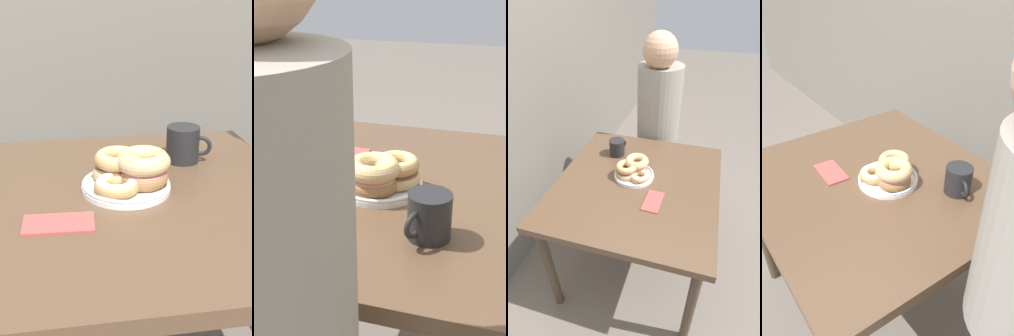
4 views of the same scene
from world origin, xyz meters
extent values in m
plane|color=#70665B|center=(0.00, 0.00, 0.00)|extent=(14.00, 14.00, 0.00)
cube|color=brown|center=(0.00, 0.31, 0.70)|extent=(0.96, 0.89, 0.04)
cylinder|color=#473828|center=(-0.42, -0.07, 0.34)|extent=(0.05, 0.05, 0.68)
cylinder|color=#473828|center=(0.42, -0.07, 0.34)|extent=(0.05, 0.05, 0.68)
cylinder|color=#473828|center=(-0.42, 0.70, 0.34)|extent=(0.05, 0.05, 0.68)
cylinder|color=#473828|center=(0.42, 0.70, 0.34)|extent=(0.05, 0.05, 0.68)
cylinder|color=white|center=(0.04, 0.35, 0.73)|extent=(0.23, 0.23, 0.01)
torus|color=white|center=(0.04, 0.35, 0.74)|extent=(0.22, 0.22, 0.01)
torus|color=#9E7042|center=(0.08, 0.34, 0.76)|extent=(0.16, 0.16, 0.04)
torus|color=pink|center=(0.08, 0.34, 0.77)|extent=(0.15, 0.15, 0.03)
torus|color=#D6B27A|center=(0.02, 0.39, 0.76)|extent=(0.16, 0.16, 0.04)
torus|color=brown|center=(0.02, 0.39, 0.76)|extent=(0.15, 0.15, 0.03)
torus|color=tan|center=(0.01, 0.30, 0.76)|extent=(0.14, 0.14, 0.04)
torus|color=white|center=(0.01, 0.30, 0.76)|extent=(0.13, 0.13, 0.03)
torus|color=#D6B27A|center=(0.08, 0.34, 0.80)|extent=(0.19, 0.19, 0.04)
torus|color=#E0D17F|center=(0.08, 0.34, 0.81)|extent=(0.17, 0.17, 0.03)
torus|color=tan|center=(0.02, 0.39, 0.79)|extent=(0.16, 0.16, 0.04)
torus|color=#E0D17F|center=(0.02, 0.39, 0.80)|extent=(0.15, 0.15, 0.03)
cylinder|color=#232326|center=(0.23, 0.51, 0.78)|extent=(0.10, 0.10, 0.10)
cylinder|color=#382114|center=(0.23, 0.51, 0.82)|extent=(0.08, 0.08, 0.00)
torus|color=#232326|center=(0.28, 0.49, 0.78)|extent=(0.06, 0.04, 0.06)
cube|color=black|center=(0.72, 0.34, 0.33)|extent=(0.28, 0.20, 0.67)
cylinder|color=gray|center=(0.66, 0.34, 0.93)|extent=(0.31, 0.31, 0.52)
sphere|color=tan|center=(0.60, 0.34, 1.29)|extent=(0.22, 0.22, 0.22)
cube|color=#BC4C47|center=(-0.14, 0.19, 0.73)|extent=(0.16, 0.09, 0.01)
camera|label=1|loc=(-0.13, -0.71, 1.24)|focal=50.00mm
camera|label=2|loc=(1.10, 0.66, 1.27)|focal=50.00mm
camera|label=3|loc=(-1.10, 0.01, 1.65)|focal=28.00mm
camera|label=4|loc=(0.85, -0.23, 1.46)|focal=35.00mm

